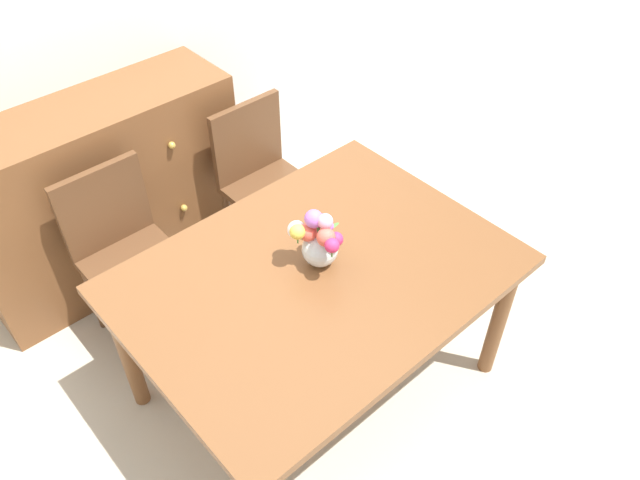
% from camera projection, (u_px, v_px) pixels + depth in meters
% --- Properties ---
extents(ground_plane, '(12.00, 12.00, 0.00)m').
position_uv_depth(ground_plane, '(318.00, 382.00, 2.98)').
color(ground_plane, '#B7AD99').
extents(dining_table, '(1.49, 1.11, 0.76)m').
position_uv_depth(dining_table, '(317.00, 286.00, 2.52)').
color(dining_table, brown).
rests_on(dining_table, ground_plane).
extents(chair_left, '(0.42, 0.42, 0.90)m').
position_uv_depth(chair_left, '(123.00, 246.00, 2.91)').
color(chair_left, brown).
rests_on(chair_left, ground_plane).
extents(chair_right, '(0.42, 0.42, 0.90)m').
position_uv_depth(chair_right, '(262.00, 175.00, 3.31)').
color(chair_right, brown).
rests_on(chair_right, ground_plane).
extents(dresser, '(1.40, 0.47, 1.00)m').
position_uv_depth(dresser, '(106.00, 193.00, 3.23)').
color(dresser, brown).
rests_on(dresser, ground_plane).
extents(flower_vase, '(0.21, 0.24, 0.26)m').
position_uv_depth(flower_vase, '(318.00, 240.00, 2.41)').
color(flower_vase, silver).
rests_on(flower_vase, dining_table).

